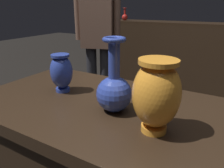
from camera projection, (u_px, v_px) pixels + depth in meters
back_display_shelf at (197, 62)px, 2.76m from camera, size 2.60×0.40×0.99m
vase_centerpiece at (114, 89)px, 0.80m from camera, size 0.14×0.14×0.28m
vase_tall_behind at (156, 94)px, 0.65m from camera, size 0.15×0.15×0.24m
vase_left_accent at (61, 72)px, 0.98m from camera, size 0.10×0.10×0.18m
shelf_vase_far_left at (125, 16)px, 3.03m from camera, size 0.08×0.08×0.17m
visitor_near_left at (98, 33)px, 2.18m from camera, size 0.45×0.28×1.57m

